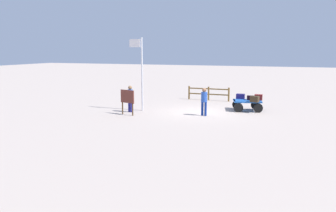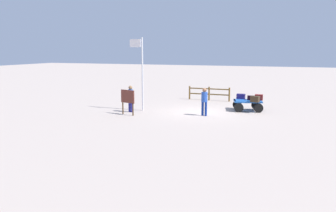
# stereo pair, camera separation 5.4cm
# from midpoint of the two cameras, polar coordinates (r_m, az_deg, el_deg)

# --- Properties ---
(ground_plane) EXTENTS (120.00, 120.00, 0.00)m
(ground_plane) POSITION_cam_midpoint_polar(r_m,az_deg,el_deg) (21.69, 5.04, -1.01)
(ground_plane) COLOR #B5A295
(luggage_cart) EXTENTS (2.04, 1.72, 0.67)m
(luggage_cart) POSITION_cam_midpoint_polar(r_m,az_deg,el_deg) (22.59, 12.66, 0.43)
(luggage_cart) COLOR #2059AF
(luggage_cart) RESTS_ON ground
(suitcase_grey) EXTENTS (0.50, 0.33, 0.36)m
(suitcase_grey) POSITION_cam_midpoint_polar(r_m,az_deg,el_deg) (22.76, 14.45, 1.38)
(suitcase_grey) COLOR maroon
(suitcase_grey) RESTS_ON luggage_cart
(suitcase_tan) EXTENTS (0.65, 0.39, 0.27)m
(suitcase_tan) POSITION_cam_midpoint_polar(r_m,az_deg,el_deg) (22.69, 13.45, 1.29)
(suitcase_tan) COLOR black
(suitcase_tan) RESTS_ON luggage_cart
(suitcase_olive) EXTENTS (0.54, 0.41, 0.31)m
(suitcase_olive) POSITION_cam_midpoint_polar(r_m,az_deg,el_deg) (23.16, 11.67, 1.56)
(suitcase_olive) COLOR #1F1755
(suitcase_olive) RESTS_ON luggage_cart
(suitcase_navy) EXTENTS (0.56, 0.46, 0.36)m
(suitcase_navy) POSITION_cam_midpoint_polar(r_m,az_deg,el_deg) (21.90, 13.87, 1.11)
(suitcase_navy) COLOR #382919
(suitcase_navy) RESTS_ON luggage_cart
(worker_lead) EXTENTS (0.38, 0.38, 1.63)m
(worker_lead) POSITION_cam_midpoint_polar(r_m,az_deg,el_deg) (20.43, 5.82, 1.08)
(worker_lead) COLOR navy
(worker_lead) RESTS_ON ground
(worker_trailing) EXTENTS (0.42, 0.42, 1.64)m
(worker_trailing) POSITION_cam_midpoint_polar(r_m,az_deg,el_deg) (21.64, -6.25, 1.52)
(worker_trailing) COLOR navy
(worker_trailing) RESTS_ON ground
(flagpole) EXTENTS (0.94, 0.23, 4.57)m
(flagpole) POSITION_cam_midpoint_polar(r_m,az_deg,el_deg) (21.98, -4.57, 6.24)
(flagpole) COLOR silver
(flagpole) RESTS_ON ground
(signboard) EXTENTS (1.01, 0.36, 1.48)m
(signboard) POSITION_cam_midpoint_polar(r_m,az_deg,el_deg) (20.74, -6.71, 1.23)
(signboard) COLOR #4C3319
(signboard) RESTS_ON ground
(wooden_fence) EXTENTS (3.22, 0.15, 1.03)m
(wooden_fence) POSITION_cam_midpoint_polar(r_m,az_deg,el_deg) (26.71, 6.56, 2.18)
(wooden_fence) COLOR brown
(wooden_fence) RESTS_ON ground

